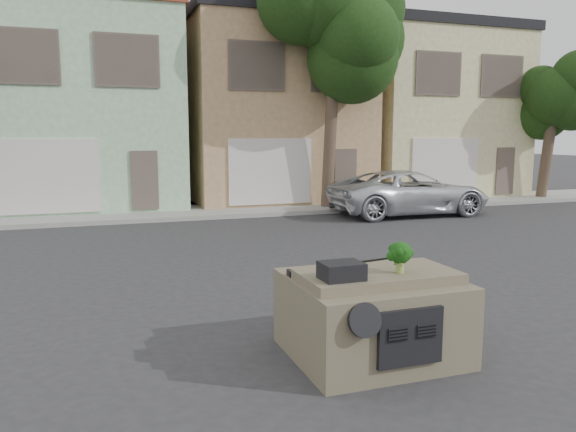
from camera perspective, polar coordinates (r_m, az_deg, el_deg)
ground_plane at (r=10.04m, az=0.30°, el=-7.78°), size 120.00×120.00×0.00m
sidewalk at (r=20.04m, az=-9.86°, el=0.37°), size 40.00×3.00×0.15m
townhouse_mint at (r=23.61m, az=-20.29°, el=10.16°), size 7.20×8.20×7.55m
townhouse_tan at (r=24.70m, az=-2.32°, el=10.55°), size 7.20×8.20×7.55m
townhouse_beige at (r=27.84m, az=12.84°, el=10.09°), size 7.20×8.20×7.55m
silver_pickup at (r=20.13m, az=12.18°, el=0.13°), size 5.65×2.70×1.56m
tree_near at (r=20.66m, az=4.32°, el=12.31°), size 4.40×4.00×8.50m
tree_far at (r=26.26m, az=24.90°, el=7.97°), size 3.20×3.00×6.00m
car_dashboard at (r=7.24m, az=8.43°, el=-9.61°), size 2.00×1.80×1.12m
instrument_hump at (r=6.51m, az=5.45°, el=-5.56°), size 0.48×0.38×0.20m
wiper_arm at (r=7.55m, az=9.06°, el=-4.41°), size 0.69×0.15×0.02m
broccoli at (r=6.89m, az=11.32°, el=-4.12°), size 0.45×0.45×0.39m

